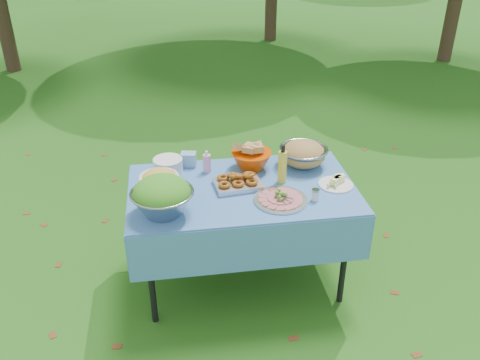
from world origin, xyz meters
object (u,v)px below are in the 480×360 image
pasta_bowl_steel (303,153)px  bread_bowl (251,156)px  picnic_table (242,236)px  salad_bowl (162,196)px  oil_bottle (282,164)px  plate_stack (168,165)px  charcuterie_platter (281,195)px

pasta_bowl_steel → bread_bowl: bearing=178.5°
pasta_bowl_steel → picnic_table: bearing=-151.6°
salad_bowl → oil_bottle: (0.78, 0.27, 0.01)m
bread_bowl → pasta_bowl_steel: bread_bowl is taller
bread_bowl → pasta_bowl_steel: bearing=-1.5°
pasta_bowl_steel → plate_stack: bearing=176.7°
salad_bowl → plate_stack: size_ratio=1.84×
picnic_table → oil_bottle: bearing=8.2°
picnic_table → plate_stack: size_ratio=7.28×
charcuterie_platter → oil_bottle: size_ratio=1.27×
picnic_table → oil_bottle: size_ratio=5.51×
plate_stack → picnic_table: bearing=-33.3°
picnic_table → bread_bowl: 0.55m
salad_bowl → picnic_table: bearing=24.8°
charcuterie_platter → pasta_bowl_steel: bearing=59.9°
plate_stack → oil_bottle: 0.79m
picnic_table → pasta_bowl_steel: pasta_bowl_steel is taller
plate_stack → charcuterie_platter: bearing=-36.5°
salad_bowl → plate_stack: salad_bowl is taller
bread_bowl → oil_bottle: size_ratio=1.05×
salad_bowl → bread_bowl: 0.79m
plate_stack → oil_bottle: bearing=-20.1°
salad_bowl → charcuterie_platter: bearing=3.3°
picnic_table → pasta_bowl_steel: 0.71m
pasta_bowl_steel → oil_bottle: bearing=-132.9°
bread_bowl → picnic_table: bearing=-111.5°
salad_bowl → oil_bottle: 0.83m
plate_stack → oil_bottle: oil_bottle is taller
plate_stack → bread_bowl: bearing=-4.5°
picnic_table → pasta_bowl_steel: (0.47, 0.25, 0.47)m
picnic_table → pasta_bowl_steel: size_ratio=4.37×
oil_bottle → picnic_table: bearing=-171.8°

